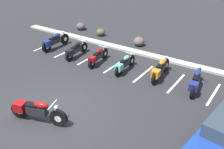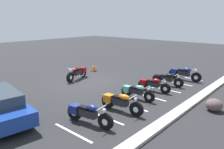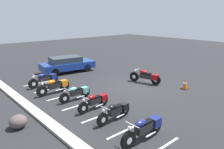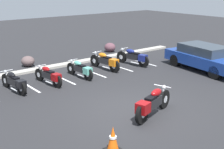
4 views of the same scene
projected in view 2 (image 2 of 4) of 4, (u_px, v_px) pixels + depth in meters
name	position (u px, v px, depth m)	size (l,w,h in m)	color
ground	(86.00, 81.00, 14.70)	(60.00, 60.00, 0.00)	#262628
motorcycle_maroon_featured	(78.00, 72.00, 15.05)	(2.22, 0.94, 0.90)	black
parked_bike_0	(183.00, 73.00, 14.83)	(0.63, 2.25, 0.89)	black
parked_bike_1	(166.00, 79.00, 13.62)	(0.57, 2.02, 0.79)	black
parked_bike_2	(152.00, 84.00, 12.51)	(0.59, 1.98, 0.78)	black
parked_bike_3	(136.00, 91.00, 11.28)	(0.55, 1.98, 0.78)	black
parked_bike_4	(119.00, 102.00, 9.73)	(0.61, 2.19, 0.86)	black
parked_bike_5	(87.00, 113.00, 8.56)	(0.72, 2.18, 0.86)	black
concrete_curb	(186.00, 106.00, 10.25)	(18.00, 0.50, 0.12)	#A8A399
landscape_rock_0	(214.00, 105.00, 9.84)	(0.73, 0.69, 0.57)	#5C4A49
traffic_cone	(94.00, 67.00, 17.43)	(0.40, 0.40, 0.69)	black
stall_line_0	(187.00, 78.00, 15.50)	(0.10, 2.10, 0.00)	white
stall_line_1	(177.00, 83.00, 14.25)	(0.10, 2.10, 0.00)	white
stall_line_2	(164.00, 89.00, 12.99)	(0.10, 2.10, 0.00)	white
stall_line_3	(148.00, 96.00, 11.74)	(0.10, 2.10, 0.00)	white
stall_line_4	(129.00, 106.00, 10.49)	(0.10, 2.10, 0.00)	white
stall_line_5	(105.00, 117.00, 9.24)	(0.10, 2.10, 0.00)	white
stall_line_6	(73.00, 133.00, 7.99)	(0.10, 2.10, 0.00)	white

